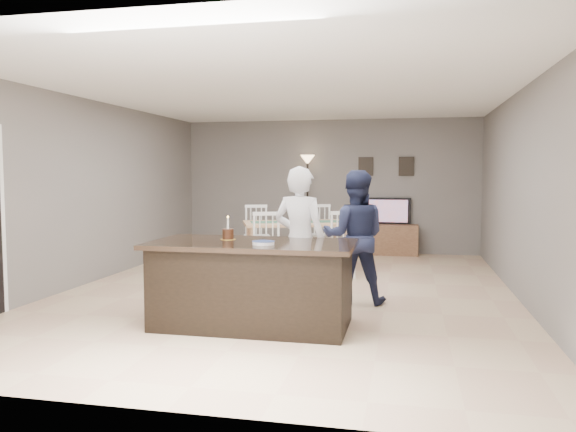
% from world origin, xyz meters
% --- Properties ---
extents(floor, '(8.00, 8.00, 0.00)m').
position_xyz_m(floor, '(0.00, 0.00, 0.00)').
color(floor, tan).
rests_on(floor, ground).
extents(room_shell, '(8.00, 8.00, 8.00)m').
position_xyz_m(room_shell, '(0.00, 0.00, 1.68)').
color(room_shell, slate).
rests_on(room_shell, floor).
extents(kitchen_island, '(2.15, 1.10, 0.90)m').
position_xyz_m(kitchen_island, '(0.00, -1.80, 0.45)').
color(kitchen_island, black).
rests_on(kitchen_island, floor).
extents(tv_console, '(1.20, 0.40, 0.60)m').
position_xyz_m(tv_console, '(1.20, 3.77, 0.30)').
color(tv_console, brown).
rests_on(tv_console, floor).
extents(television, '(0.91, 0.12, 0.53)m').
position_xyz_m(television, '(1.20, 3.84, 0.86)').
color(television, black).
rests_on(television, tv_console).
extents(tv_screen_glow, '(0.78, 0.00, 0.78)m').
position_xyz_m(tv_screen_glow, '(1.20, 3.76, 0.87)').
color(tv_screen_glow, '#DA4B18').
rests_on(tv_screen_glow, tv_console).
extents(picture_frames, '(1.10, 0.02, 0.38)m').
position_xyz_m(picture_frames, '(1.15, 3.98, 1.75)').
color(picture_frames, black).
rests_on(picture_frames, room_shell).
extents(woman, '(0.69, 0.54, 1.70)m').
position_xyz_m(woman, '(0.40, -1.25, 0.85)').
color(woman, silver).
rests_on(woman, floor).
extents(man, '(0.85, 0.68, 1.66)m').
position_xyz_m(man, '(0.95, -0.49, 0.83)').
color(man, '#191E38').
rests_on(man, floor).
extents(birthday_cake, '(0.17, 0.17, 0.26)m').
position_xyz_m(birthday_cake, '(-0.32, -1.66, 0.96)').
color(birthday_cake, yellow).
rests_on(birthday_cake, kitchen_island).
extents(plate_stack, '(0.23, 0.23, 0.04)m').
position_xyz_m(plate_stack, '(0.17, -2.00, 0.92)').
color(plate_stack, white).
rests_on(plate_stack, kitchen_island).
extents(dining_table, '(2.19, 2.37, 1.04)m').
position_xyz_m(dining_table, '(-0.23, 1.69, 0.67)').
color(dining_table, tan).
rests_on(dining_table, floor).
extents(floor_lamp, '(0.30, 0.30, 1.98)m').
position_xyz_m(floor_lamp, '(-0.41, 3.75, 1.54)').
color(floor_lamp, black).
rests_on(floor_lamp, floor).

